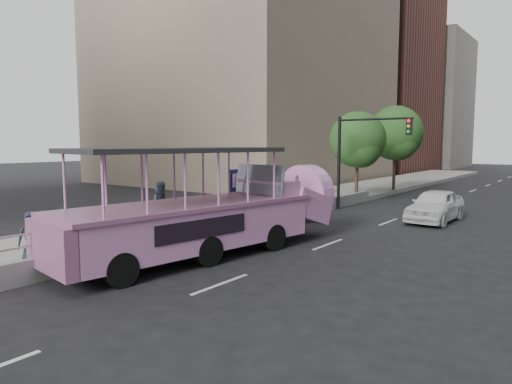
{
  "coord_description": "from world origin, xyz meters",
  "views": [
    {
      "loc": [
        8.83,
        -10.82,
        3.72
      ],
      "look_at": [
        -0.75,
        1.88,
        2.02
      ],
      "focal_mm": 32.0,
      "sensor_mm": 36.0,
      "label": 1
    }
  ],
  "objects_px": {
    "pedestrian_far": "(32,238)",
    "parking_sign": "(235,194)",
    "pedestrian_near": "(160,208)",
    "street_tree_far": "(396,135)",
    "traffic_signal": "(359,147)",
    "car": "(435,205)",
    "pedestrian_mid": "(163,206)",
    "street_tree_near": "(358,142)",
    "duck_boat": "(215,214)"
  },
  "relations": [
    {
      "from": "pedestrian_mid",
      "to": "street_tree_far",
      "type": "distance_m",
      "value": 21.04
    },
    {
      "from": "pedestrian_near",
      "to": "pedestrian_mid",
      "type": "xyz_separation_m",
      "value": [
        0.23,
        -0.06,
        0.1
      ]
    },
    {
      "from": "car",
      "to": "traffic_signal",
      "type": "bearing_deg",
      "value": 168.3
    },
    {
      "from": "pedestrian_mid",
      "to": "pedestrian_near",
      "type": "bearing_deg",
      "value": 96.21
    },
    {
      "from": "pedestrian_far",
      "to": "street_tree_near",
      "type": "relative_size",
      "value": 0.27
    },
    {
      "from": "duck_boat",
      "to": "car",
      "type": "distance_m",
      "value": 11.75
    },
    {
      "from": "pedestrian_mid",
      "to": "traffic_signal",
      "type": "height_order",
      "value": "traffic_signal"
    },
    {
      "from": "pedestrian_far",
      "to": "traffic_signal",
      "type": "bearing_deg",
      "value": 19.69
    },
    {
      "from": "pedestrian_mid",
      "to": "parking_sign",
      "type": "xyz_separation_m",
      "value": [
        2.2,
        1.82,
        0.45
      ]
    },
    {
      "from": "pedestrian_near",
      "to": "parking_sign",
      "type": "bearing_deg",
      "value": -29.17
    },
    {
      "from": "street_tree_far",
      "to": "traffic_signal",
      "type": "bearing_deg",
      "value": -81.57
    },
    {
      "from": "car",
      "to": "traffic_signal",
      "type": "relative_size",
      "value": 0.87
    },
    {
      "from": "parking_sign",
      "to": "street_tree_far",
      "type": "height_order",
      "value": "street_tree_far"
    },
    {
      "from": "pedestrian_mid",
      "to": "pedestrian_far",
      "type": "height_order",
      "value": "pedestrian_mid"
    },
    {
      "from": "car",
      "to": "pedestrian_near",
      "type": "relative_size",
      "value": 2.64
    },
    {
      "from": "pedestrian_far",
      "to": "parking_sign",
      "type": "height_order",
      "value": "parking_sign"
    },
    {
      "from": "car",
      "to": "pedestrian_mid",
      "type": "bearing_deg",
      "value": -125.06
    },
    {
      "from": "pedestrian_near",
      "to": "parking_sign",
      "type": "height_order",
      "value": "parking_sign"
    },
    {
      "from": "car",
      "to": "parking_sign",
      "type": "xyz_separation_m",
      "value": [
        -5.34,
        -8.49,
        0.93
      ]
    },
    {
      "from": "car",
      "to": "street_tree_near",
      "type": "height_order",
      "value": "street_tree_near"
    },
    {
      "from": "duck_boat",
      "to": "street_tree_near",
      "type": "bearing_deg",
      "value": 96.84
    },
    {
      "from": "car",
      "to": "street_tree_far",
      "type": "xyz_separation_m",
      "value": [
        -5.81,
        10.43,
        3.53
      ]
    },
    {
      "from": "pedestrian_near",
      "to": "street_tree_near",
      "type": "distance_m",
      "value": 15.03
    },
    {
      "from": "duck_boat",
      "to": "traffic_signal",
      "type": "height_order",
      "value": "traffic_signal"
    },
    {
      "from": "car",
      "to": "traffic_signal",
      "type": "height_order",
      "value": "traffic_signal"
    },
    {
      "from": "parking_sign",
      "to": "street_tree_far",
      "type": "xyz_separation_m",
      "value": [
        -0.46,
        18.93,
        2.6
      ]
    },
    {
      "from": "pedestrian_near",
      "to": "pedestrian_mid",
      "type": "relative_size",
      "value": 0.89
    },
    {
      "from": "parking_sign",
      "to": "traffic_signal",
      "type": "xyz_separation_m",
      "value": [
        0.93,
        9.5,
        1.79
      ]
    },
    {
      "from": "pedestrian_mid",
      "to": "street_tree_far",
      "type": "height_order",
      "value": "street_tree_far"
    },
    {
      "from": "pedestrian_near",
      "to": "street_tree_far",
      "type": "height_order",
      "value": "street_tree_far"
    },
    {
      "from": "duck_boat",
      "to": "street_tree_near",
      "type": "xyz_separation_m",
      "value": [
        -1.85,
        15.41,
        2.49
      ]
    },
    {
      "from": "duck_boat",
      "to": "pedestrian_far",
      "type": "height_order",
      "value": "duck_boat"
    },
    {
      "from": "street_tree_near",
      "to": "street_tree_far",
      "type": "bearing_deg",
      "value": 88.09
    },
    {
      "from": "parking_sign",
      "to": "traffic_signal",
      "type": "height_order",
      "value": "traffic_signal"
    },
    {
      "from": "street_tree_near",
      "to": "street_tree_far",
      "type": "distance_m",
      "value": 6.02
    },
    {
      "from": "street_tree_far",
      "to": "car",
      "type": "bearing_deg",
      "value": -60.9
    },
    {
      "from": "car",
      "to": "street_tree_near",
      "type": "xyz_separation_m",
      "value": [
        -6.01,
        4.43,
        3.05
      ]
    },
    {
      "from": "duck_boat",
      "to": "pedestrian_near",
      "type": "bearing_deg",
      "value": 168.69
    },
    {
      "from": "traffic_signal",
      "to": "pedestrian_far",
      "type": "bearing_deg",
      "value": -97.06
    },
    {
      "from": "duck_boat",
      "to": "street_tree_far",
      "type": "bearing_deg",
      "value": 94.4
    },
    {
      "from": "street_tree_near",
      "to": "parking_sign",
      "type": "bearing_deg",
      "value": -87.07
    },
    {
      "from": "pedestrian_near",
      "to": "pedestrian_far",
      "type": "distance_m",
      "value": 5.92
    },
    {
      "from": "pedestrian_near",
      "to": "pedestrian_far",
      "type": "relative_size",
      "value": 1.12
    },
    {
      "from": "duck_boat",
      "to": "car",
      "type": "xyz_separation_m",
      "value": [
        4.16,
        10.98,
        -0.56
      ]
    },
    {
      "from": "duck_boat",
      "to": "pedestrian_mid",
      "type": "bearing_deg",
      "value": 168.89
    },
    {
      "from": "pedestrian_far",
      "to": "street_tree_far",
      "type": "xyz_separation_m",
      "value": [
        0.71,
        26.47,
        3.24
      ]
    },
    {
      "from": "car",
      "to": "pedestrian_mid",
      "type": "relative_size",
      "value": 2.37
    },
    {
      "from": "pedestrian_near",
      "to": "parking_sign",
      "type": "xyz_separation_m",
      "value": [
        2.43,
        1.76,
        0.55
      ]
    },
    {
      "from": "pedestrian_near",
      "to": "pedestrian_far",
      "type": "bearing_deg",
      "value": -142.91
    },
    {
      "from": "car",
      "to": "street_tree_far",
      "type": "height_order",
      "value": "street_tree_far"
    }
  ]
}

